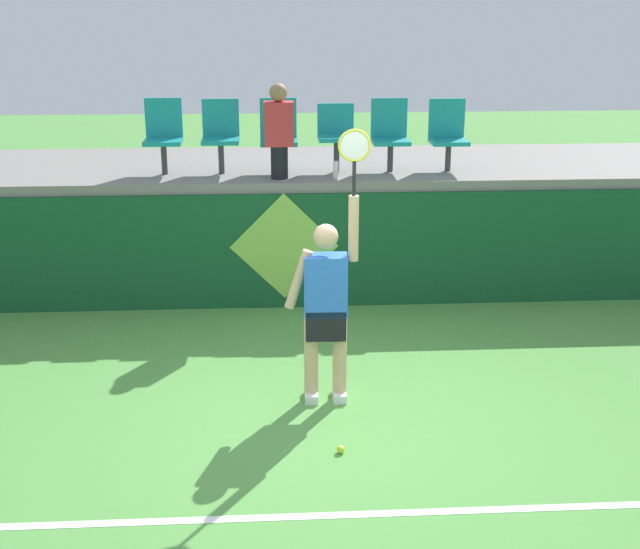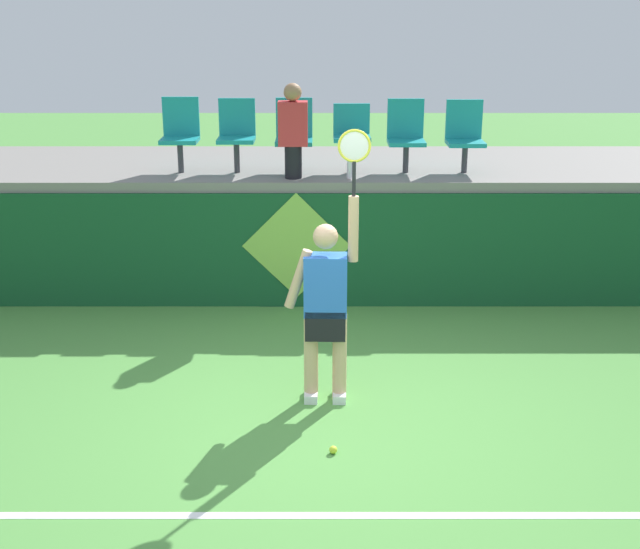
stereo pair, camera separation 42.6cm
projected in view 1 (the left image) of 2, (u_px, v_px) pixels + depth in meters
The scene contains 15 objects.
ground_plane at pixel (325, 426), 7.33m from camera, with size 40.00×40.00×0.00m, color #519342.
court_back_wall at pixel (308, 249), 9.99m from camera, with size 12.76×0.20×1.38m, color #144C28.
spectator_platform at pixel (304, 167), 10.85m from camera, with size 12.76×2.41×0.12m, color gray.
court_baseline_stripe at pixel (337, 515), 6.08m from camera, with size 11.49×0.08×0.01m, color white.
tennis_player at pixel (326, 304), 7.53m from camera, with size 0.75×0.27×2.49m.
tennis_ball at pixel (341, 449), 6.89m from camera, with size 0.07×0.07×0.07m, color #D1E533.
water_bottle at pixel (336, 170), 9.90m from camera, with size 0.06×0.06×0.20m, color white.
stadium_chair_0 at pixel (163, 133), 10.08m from camera, with size 0.44×0.42×0.88m.
stadium_chair_1 at pixel (221, 133), 10.11m from camera, with size 0.44×0.42×0.87m.
stadium_chair_2 at pixel (279, 133), 10.16m from camera, with size 0.44×0.42×0.87m.
stadium_chair_3 at pixel (336, 133), 10.19m from camera, with size 0.44×0.42×0.80m.
stadium_chair_4 at pixel (390, 133), 10.24m from camera, with size 0.44×0.42×0.86m.
stadium_chair_5 at pixel (448, 133), 10.28m from camera, with size 0.44×0.42×0.85m.
spectator_0 at pixel (279, 129), 9.74m from camera, with size 0.34×0.21×1.10m.
wall_signage_mount at pixel (285, 307), 10.09m from camera, with size 1.27×0.01×1.39m.
Camera 1 is at (-0.44, -6.52, 3.57)m, focal length 47.54 mm.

